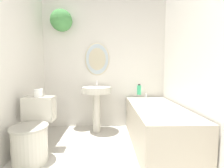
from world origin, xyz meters
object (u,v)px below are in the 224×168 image
bathtub (157,125)px  toilet_paper_roll (39,93)px  toilet (33,134)px  pedestal_sink (96,97)px  shampoo_bottle (139,90)px

bathtub → toilet_paper_roll: size_ratio=14.27×
toilet → pedestal_sink: (0.72, 0.86, 0.31)m
bathtub → shampoo_bottle: (-0.15, 0.61, 0.44)m
bathtub → toilet_paper_roll: 1.70m
toilet_paper_roll → shampoo_bottle: bearing=25.6°
pedestal_sink → shampoo_bottle: (0.76, 0.07, 0.12)m
bathtub → shampoo_bottle: size_ratio=8.31×
pedestal_sink → shampoo_bottle: 0.77m
toilet → bathtub: toilet is taller
bathtub → shampoo_bottle: 0.77m
toilet → toilet_paper_roll: size_ratio=6.71×
toilet → shampoo_bottle: bearing=32.0°
bathtub → toilet: bearing=-169.1°
toilet → bathtub: 1.65m
shampoo_bottle → toilet_paper_roll: size_ratio=1.72×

